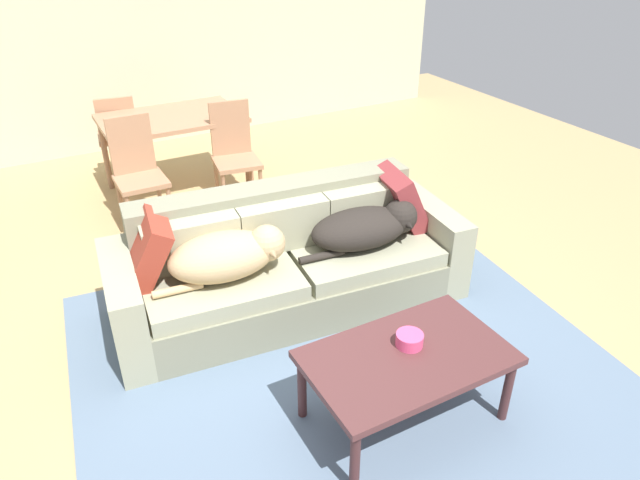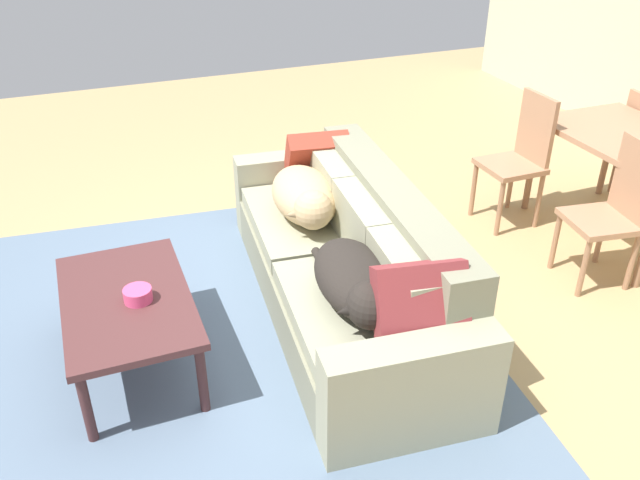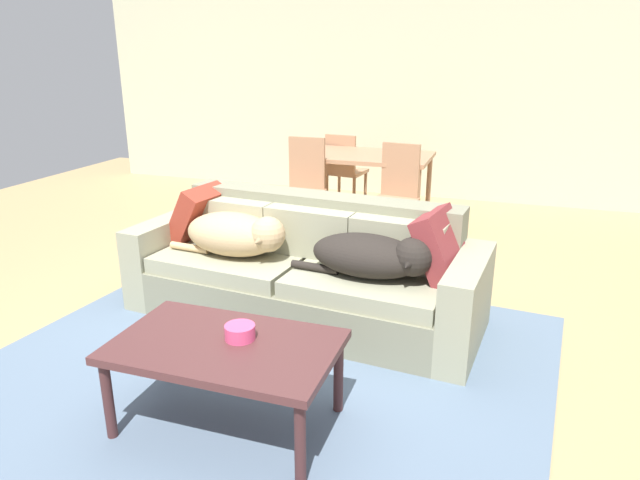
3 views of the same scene
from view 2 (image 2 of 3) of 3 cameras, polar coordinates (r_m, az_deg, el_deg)
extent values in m
plane|color=tan|center=(4.17, -1.94, -5.67)|extent=(10.00, 10.00, 0.00)
cube|color=slate|center=(3.95, -10.12, -8.45)|extent=(3.43, 3.40, 0.01)
cube|color=gray|center=(4.06, 1.68, -4.14)|extent=(2.08, 1.05, 0.31)
cube|color=#99997C|center=(4.36, -0.24, 1.74)|extent=(1.05, 0.91, 0.11)
cube|color=#99997C|center=(3.55, 4.15, -5.74)|extent=(1.05, 0.91, 0.11)
cube|color=gray|center=(3.91, 6.11, 2.10)|extent=(2.02, 0.43, 0.38)
cube|color=#99997C|center=(4.39, 0.83, 5.14)|extent=(0.63, 0.22, 0.32)
cube|color=#99997C|center=(3.87, 3.46, 1.35)|extent=(0.63, 0.22, 0.32)
cube|color=#99997C|center=(3.37, 6.88, -3.60)|extent=(0.63, 0.22, 0.32)
cube|color=#99997C|center=(4.91, -2.12, 4.19)|extent=(0.27, 0.87, 0.58)
cube|color=#99997C|center=(3.17, 7.78, -12.93)|extent=(0.27, 0.87, 0.58)
ellipsoid|color=tan|center=(4.23, -1.34, 3.86)|extent=(0.71, 0.46, 0.29)
sphere|color=tan|center=(3.96, -0.57, 2.57)|extent=(0.24, 0.24, 0.24)
cone|color=#947956|center=(3.94, -2.07, 2.22)|extent=(0.12, 0.14, 0.11)
cylinder|color=tan|center=(4.53, -3.27, 4.06)|extent=(0.31, 0.08, 0.05)
ellipsoid|color=black|center=(3.44, 2.96, -3.26)|extent=(0.74, 0.45, 0.26)
sphere|color=black|center=(3.18, 4.35, -5.56)|extent=(0.24, 0.24, 0.24)
cone|color=black|center=(3.15, 2.50, -6.06)|extent=(0.12, 0.14, 0.11)
cylinder|color=black|center=(3.73, 0.26, -2.14)|extent=(0.32, 0.08, 0.05)
cube|color=maroon|center=(4.63, -0.30, 6.86)|extent=(0.38, 0.46, 0.43)
cube|color=maroon|center=(3.14, 8.63, -5.86)|extent=(0.38, 0.48, 0.45)
cube|color=#512C2C|center=(3.62, -16.19, -4.99)|extent=(1.06, 0.64, 0.04)
cylinder|color=#452525|center=(4.14, -20.29, -4.63)|extent=(0.05, 0.05, 0.41)
cylinder|color=#452525|center=(3.38, -19.27, -13.42)|extent=(0.05, 0.05, 0.41)
cylinder|color=#452525|center=(4.16, -12.88, -3.24)|extent=(0.05, 0.05, 0.41)
cylinder|color=#452525|center=(3.40, -10.00, -11.63)|extent=(0.05, 0.05, 0.41)
cylinder|color=#EA4C7F|center=(3.55, -15.27, -4.53)|extent=(0.15, 0.15, 0.07)
cube|color=#AE7C5A|center=(5.10, 25.49, 7.65)|extent=(1.28, 0.83, 0.04)
cylinder|color=#94694D|center=(5.39, 17.60, 6.00)|extent=(0.05, 0.05, 0.71)
cylinder|color=#94694D|center=(5.86, 23.33, 6.84)|extent=(0.05, 0.05, 0.71)
cube|color=#AE7C5A|center=(5.11, 15.90, 6.09)|extent=(0.40, 0.40, 0.04)
cube|color=#AE7C5A|center=(5.12, 17.96, 9.07)|extent=(0.36, 0.04, 0.50)
cylinder|color=#9C6F51|center=(5.23, 12.96, 4.22)|extent=(0.04, 0.04, 0.43)
cylinder|color=#9C6F51|center=(4.99, 15.08, 2.59)|extent=(0.04, 0.04, 0.43)
cylinder|color=#9C6F51|center=(5.42, 15.96, 4.75)|extent=(0.04, 0.04, 0.43)
cylinder|color=#9C6F51|center=(5.19, 18.14, 3.20)|extent=(0.04, 0.04, 0.43)
cube|color=#AE7C5A|center=(4.57, 22.76, 1.50)|extent=(0.45, 0.45, 0.04)
cube|color=#AE7C5A|center=(4.56, 25.29, 4.69)|extent=(0.36, 0.09, 0.50)
cylinder|color=#9C6F51|center=(4.70, 19.41, -0.12)|extent=(0.04, 0.04, 0.41)
cylinder|color=#9C6F51|center=(4.46, 21.56, -2.27)|extent=(0.04, 0.04, 0.41)
cylinder|color=#9C6F51|center=(4.88, 22.82, 0.34)|extent=(0.04, 0.04, 0.41)
cylinder|color=#9C6F51|center=(4.65, 25.06, -1.70)|extent=(0.04, 0.04, 0.41)
cylinder|color=#9C6F51|center=(5.99, 23.84, 5.59)|extent=(0.04, 0.04, 0.41)
camera|label=1|loc=(4.83, -46.57, 22.19)|focal=32.83mm
camera|label=3|loc=(2.80, -65.29, -2.34)|focal=32.00mm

